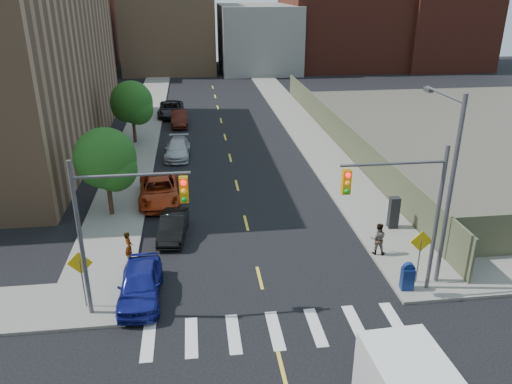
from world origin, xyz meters
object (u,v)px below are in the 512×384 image
object	(u,v)px
pedestrian_west	(129,247)
pedestrian_east	(378,239)
parked_car_silver	(178,149)
parked_car_maroon	(179,118)
parked_car_red	(159,190)
parked_car_grey	(171,109)
payphone	(394,213)
parked_car_blue	(140,284)
parked_car_black	(173,226)
mailbox	(408,276)
parked_car_white	(178,145)

from	to	relation	value
pedestrian_west	pedestrian_east	xyz separation A→B (m)	(12.60, -0.77, 0.03)
parked_car_silver	parked_car_maroon	bearing A→B (deg)	92.69
parked_car_red	parked_car_maroon	distance (m)	18.71
parked_car_grey	payphone	xyz separation A→B (m)	(13.40, -28.48, 0.31)
parked_car_blue	parked_car_black	xyz separation A→B (m)	(1.30, 5.80, -0.12)
parked_car_grey	payphone	world-z (taller)	payphone
parked_car_black	parked_car_maroon	size ratio (longest dim) A/B	0.89
mailbox	payphone	xyz separation A→B (m)	(1.72, 6.10, 0.27)
parked_car_maroon	parked_car_grey	xyz separation A→B (m)	(-0.96, 4.00, 0.03)
parked_car_black	parked_car_maroon	bearing A→B (deg)	95.85
pedestrian_west	parked_car_maroon	bearing A→B (deg)	-16.99
parked_car_silver	payphone	size ratio (longest dim) A/B	2.55
parked_car_silver	parked_car_white	size ratio (longest dim) A/B	1.29
parked_car_red	parked_car_silver	xyz separation A→B (m)	(1.02, 8.88, -0.08)
parked_car_blue	mailbox	xyz separation A→B (m)	(12.02, -1.00, 0.04)
parked_car_blue	pedestrian_east	distance (m)	12.03
parked_car_blue	parked_car_maroon	distance (m)	29.60
parked_car_maroon	mailbox	distance (m)	32.40
pedestrian_east	parked_car_grey	bearing A→B (deg)	-51.77
parked_car_white	pedestrian_west	xyz separation A→B (m)	(-2.10, -17.91, 0.35)
parked_car_black	parked_car_red	xyz separation A→B (m)	(-1.02, 5.09, 0.11)
parked_car_white	pedestrian_west	size ratio (longest dim) A/B	2.22
parked_car_silver	payphone	distance (m)	19.24
payphone	pedestrian_east	size ratio (longest dim) A/B	1.08
parked_car_blue	parked_car_silver	xyz separation A→B (m)	(1.30, 19.77, -0.09)
parked_car_blue	parked_car_red	xyz separation A→B (m)	(0.28, 10.89, -0.00)
parked_car_silver	mailbox	world-z (taller)	mailbox
parked_car_silver	pedestrian_east	distance (m)	20.38
parked_car_red	parked_car_grey	xyz separation A→B (m)	(0.06, 22.68, 0.00)
parked_car_red	pedestrian_west	bearing A→B (deg)	-101.35
parked_car_red	payphone	world-z (taller)	payphone
mailbox	parked_car_red	bearing A→B (deg)	139.70
parked_car_grey	payphone	bearing A→B (deg)	-63.60
pedestrian_west	pedestrian_east	distance (m)	12.62
payphone	parked_car_maroon	bearing A→B (deg)	119.47
parked_car_black	parked_car_silver	size ratio (longest dim) A/B	0.84
parked_car_black	parked_car_maroon	xyz separation A→B (m)	(0.00, 23.77, 0.08)
parked_car_red	parked_car_grey	bearing A→B (deg)	86.38
parked_car_blue	mailbox	size ratio (longest dim) A/B	3.33
parked_car_silver	pedestrian_west	size ratio (longest dim) A/B	2.86
parked_car_grey	pedestrian_east	distance (m)	33.30
mailbox	pedestrian_east	distance (m)	3.32
parked_car_blue	parked_car_red	size ratio (longest dim) A/B	0.82
parked_car_blue	payphone	size ratio (longest dim) A/B	2.45
parked_car_silver	parked_car_grey	xyz separation A→B (m)	(-0.96, 13.80, 0.08)
mailbox	pedestrian_east	xyz separation A→B (m)	(-0.22, 3.30, 0.20)
parked_car_black	payphone	distance (m)	12.47
parked_car_blue	parked_car_maroon	xyz separation A→B (m)	(1.30, 29.58, -0.04)
parked_car_silver	payphone	world-z (taller)	payphone
payphone	parked_car_black	bearing A→B (deg)	179.30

